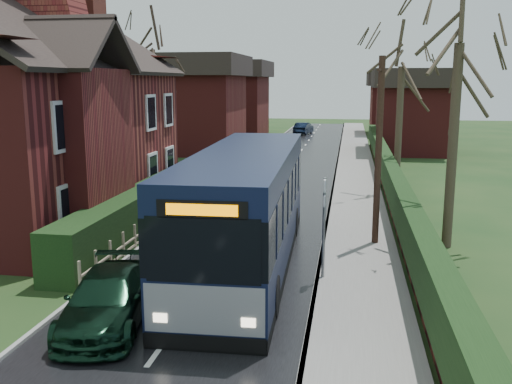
% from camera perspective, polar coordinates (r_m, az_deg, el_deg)
% --- Properties ---
extents(ground, '(140.00, 140.00, 0.00)m').
position_cam_1_polar(ground, '(17.83, -3.57, -7.24)').
color(ground, '#30441D').
rests_on(ground, ground).
extents(road, '(6.00, 100.00, 0.02)m').
position_cam_1_polar(road, '(27.34, 1.08, -0.73)').
color(road, black).
rests_on(road, ground).
extents(pavement, '(2.50, 100.00, 0.14)m').
position_cam_1_polar(pavement, '(27.07, 10.03, -0.89)').
color(pavement, slate).
rests_on(pavement, ground).
extents(kerb_right, '(0.12, 100.00, 0.14)m').
position_cam_1_polar(kerb_right, '(27.07, 7.49, -0.81)').
color(kerb_right, gray).
rests_on(kerb_right, ground).
extents(kerb_left, '(0.12, 100.00, 0.10)m').
position_cam_1_polar(kerb_left, '(27.93, -5.12, -0.44)').
color(kerb_left, gray).
rests_on(kerb_left, ground).
extents(front_hedge, '(1.20, 16.00, 1.60)m').
position_cam_1_polar(front_hedge, '(23.34, -10.22, -0.97)').
color(front_hedge, black).
rests_on(front_hedge, ground).
extents(picket_fence, '(0.10, 16.00, 0.90)m').
position_cam_1_polar(picket_fence, '(23.17, -8.44, -1.89)').
color(picket_fence, gray).
rests_on(picket_fence, ground).
extents(right_wall_hedge, '(0.60, 50.00, 1.80)m').
position_cam_1_polar(right_wall_hedge, '(26.96, 13.39, 0.99)').
color(right_wall_hedge, maroon).
rests_on(right_wall_hedge, ground).
extents(brick_house, '(9.30, 14.60, 10.30)m').
position_cam_1_polar(brick_house, '(24.73, -21.40, 7.48)').
color(brick_house, maroon).
rests_on(brick_house, ground).
extents(bus, '(3.03, 11.78, 3.56)m').
position_cam_1_polar(bus, '(17.21, -1.04, -1.80)').
color(bus, black).
rests_on(bus, ground).
extents(car_silver, '(2.11, 4.41, 1.45)m').
position_cam_1_polar(car_silver, '(29.13, -1.34, 1.44)').
color(car_silver, '#B0B1B5').
rests_on(car_silver, ground).
extents(car_green, '(2.46, 4.47, 1.23)m').
position_cam_1_polar(car_green, '(13.87, -14.65, -10.35)').
color(car_green, black).
rests_on(car_green, ground).
extents(car_distant, '(1.97, 3.99, 1.26)m').
position_cam_1_polar(car_distant, '(61.36, 4.77, 6.37)').
color(car_distant, black).
rests_on(car_distant, ground).
extents(bus_stop_sign, '(0.09, 0.45, 2.99)m').
position_cam_1_polar(bus_stop_sign, '(15.90, 6.83, -2.18)').
color(bus_stop_sign, slate).
rests_on(bus_stop_sign, ground).
extents(telegraph_pole, '(0.35, 0.80, 6.39)m').
position_cam_1_polar(telegraph_pole, '(19.47, 12.15, 3.86)').
color(telegraph_pole, black).
rests_on(telegraph_pole, ground).
extents(tree_right_near, '(4.49, 4.49, 9.70)m').
position_cam_1_polar(tree_right_near, '(20.01, 19.78, 15.17)').
color(tree_right_near, '#3C3123').
rests_on(tree_right_near, ground).
extents(tree_right_far, '(4.65, 4.65, 8.98)m').
position_cam_1_polar(tree_right_far, '(29.40, 14.41, 12.90)').
color(tree_right_far, '#3C3123').
rests_on(tree_right_far, ground).
extents(tree_house_side, '(4.71, 4.71, 10.70)m').
position_cam_1_polar(tree_house_side, '(36.64, -10.36, 14.63)').
color(tree_house_side, '#33271E').
rests_on(tree_house_side, ground).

